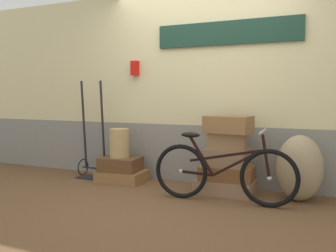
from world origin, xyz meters
The scene contains 13 objects.
ground centered at (0.00, 0.00, -0.03)m, with size 10.22×5.20×0.06m, color brown.
station_building centered at (0.01, 0.85, 1.29)m, with size 8.22×0.74×2.58m.
suitcase_0 centered at (-1.02, 0.42, 0.07)m, with size 0.62×0.47×0.15m, color olive.
suitcase_1 centered at (-1.03, 0.39, 0.24)m, with size 0.52×0.41×0.18m, color brown.
suitcase_2 centered at (0.42, 0.39, 0.08)m, with size 0.68×0.43×0.17m, color #937051.
suitcase_3 centered at (0.44, 0.40, 0.25)m, with size 0.62×0.41×0.17m, color brown.
suitcase_4 centered at (0.44, 0.38, 0.43)m, with size 0.49×0.33×0.20m, color #937051.
suitcase_5 centered at (0.43, 0.42, 0.63)m, with size 0.43×0.27×0.19m, color #9E754C.
suitcase_6 centered at (0.46, 0.37, 0.83)m, with size 0.52×0.34×0.20m, color olive.
wicker_basket centered at (-1.05, 0.40, 0.53)m, with size 0.26×0.26×0.39m, color tan.
luggage_trolley centered at (-1.55, 0.49, 0.35)m, with size 0.40×0.34×1.37m.
burlap_sack centered at (1.25, 0.43, 0.37)m, with size 0.50×0.42×0.73m, color #9E8966.
bicycle centered at (0.49, 0.01, 0.33)m, with size 1.59×0.46×0.80m.
Camera 1 is at (1.57, -3.82, 1.17)m, focal length 39.42 mm.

